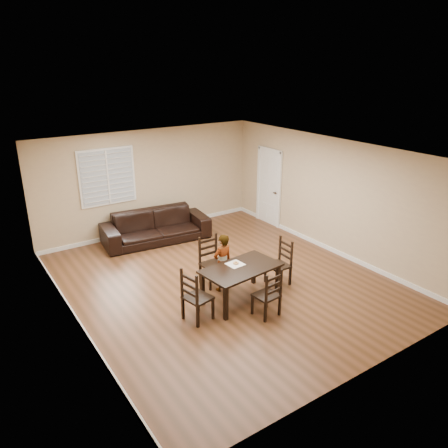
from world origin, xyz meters
The scene contains 11 objects.
ground centered at (0.00, 0.00, 0.00)m, with size 7.00×7.00×0.00m, color brown.
room centered at (0.04, 0.18, 1.81)m, with size 6.04×7.04×2.72m.
dining_table centered at (-0.15, -0.81, 0.60)m, with size 1.56×0.99×0.69m.
chair_near centered at (-0.24, 0.14, 0.46)m, with size 0.46×0.43×1.02m.
chair_far centered at (-0.07, -1.59, 0.42)m, with size 0.45×0.42×0.92m.
chair_left centered at (-1.28, -0.94, 0.45)m, with size 0.50×0.52×0.99m.
chair_right centered at (0.98, -0.70, 0.43)m, with size 0.42×0.45×0.96m.
child centered at (-0.21, -0.27, 0.59)m, with size 0.43×0.28×1.18m, color gray.
napkin centered at (-0.17, -0.64, 0.70)m, with size 0.29×0.29×0.00m, color beige.
donut centered at (-0.15, -0.64, 0.72)m, with size 0.11×0.11×0.04m.
sofa centered at (-0.21, 2.76, 0.39)m, with size 2.64×1.03×0.77m, color black.
Camera 1 is at (-4.50, -6.71, 4.32)m, focal length 35.00 mm.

